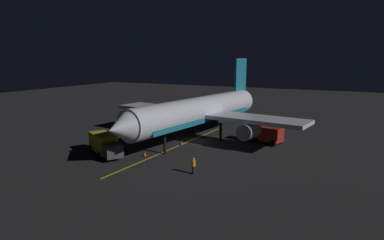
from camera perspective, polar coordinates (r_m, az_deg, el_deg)
The scene contains 8 objects.
ground_plane at distance 48.09m, azimuth 1.08°, elevation -3.83°, with size 180.00×180.00×0.20m, color black.
apron_guide_stripe at distance 45.32m, azimuth -2.85°, elevation -4.61°, with size 0.24×27.66×0.01m, color gold.
airliner at distance 47.67m, azimuth 1.48°, elevation 1.46°, with size 30.22×33.85×11.70m.
baggage_truck at distance 42.53m, azimuth -14.55°, elevation -4.10°, with size 6.65×4.96×2.59m.
catering_truck at distance 48.23m, azimuth 12.15°, elevation -2.41°, with size 5.87×3.63×2.39m.
ground_crew_worker at distance 34.83m, azimuth 0.26°, elevation -7.75°, with size 0.40×0.40×1.74m.
traffic_cone_near_left at distance 41.56m, azimuth -7.99°, elevation -5.74°, with size 0.50×0.50×0.55m.
traffic_cone_near_right at distance 46.30m, azimuth -1.74°, elevation -3.95°, with size 0.50×0.50×0.55m.
Camera 1 is at (-20.24, 41.98, 11.78)m, focal length 31.51 mm.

